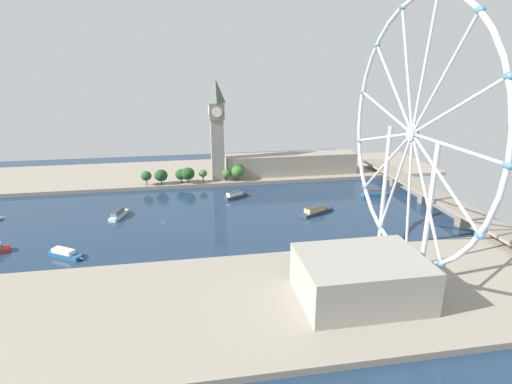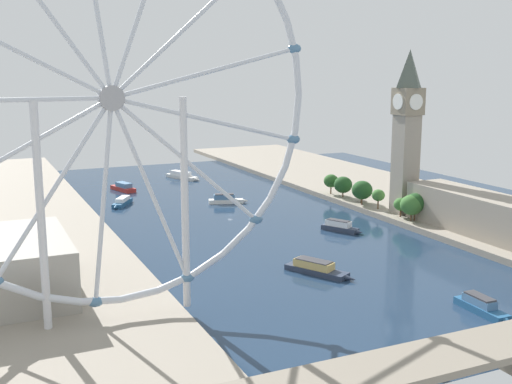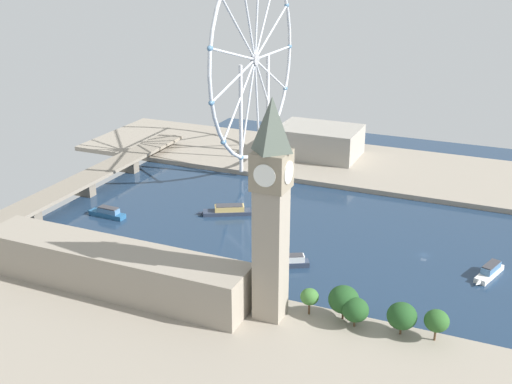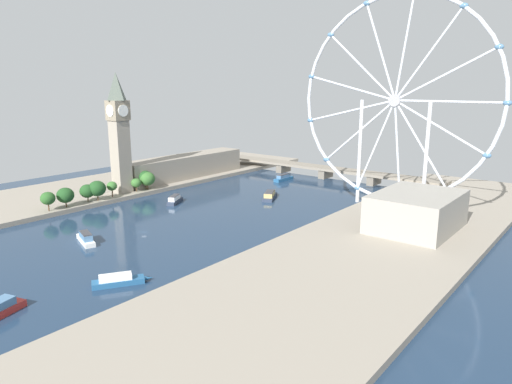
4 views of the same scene
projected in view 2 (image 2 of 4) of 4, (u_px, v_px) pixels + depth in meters
ground_plane at (230, 215)px, 348.54m from camera, size 397.40×397.40×0.00m
riverbank_left at (398, 195)px, 394.71m from camera, size 90.00×520.00×3.00m
riverbank_right at (10, 235)px, 301.80m from camera, size 90.00×520.00×3.00m
clock_tower at (407, 130)px, 332.14m from camera, size 13.50×13.50×86.21m
parliament_block at (511, 222)px, 281.04m from camera, size 22.00×119.91×18.72m
tree_row_embankment at (374, 193)px, 351.52m from camera, size 14.32×88.17×14.15m
ferris_wheel at (111, 100)px, 185.61m from camera, size 128.51×3.20×131.66m
riverside_hall at (7, 267)px, 215.14m from camera, size 39.91×54.37×20.06m
tour_boat_0 at (226, 199)px, 378.76m from camera, size 24.09×11.56×5.79m
tour_boat_1 at (123, 187)px, 417.71m from camera, size 12.94×26.33×5.57m
tour_boat_2 at (182, 176)px, 463.61m from camera, size 17.44×32.80×5.25m
tour_boat_3 at (340, 227)px, 313.41m from camera, size 14.03×21.26×5.65m
tour_boat_4 at (316, 268)px, 249.09m from camera, size 18.50×29.27×5.36m
tour_boat_5 at (482, 307)px, 208.55m from camera, size 6.06×24.97×5.72m
tour_boat_6 at (122, 202)px, 373.66m from camera, size 16.38×22.87×4.58m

